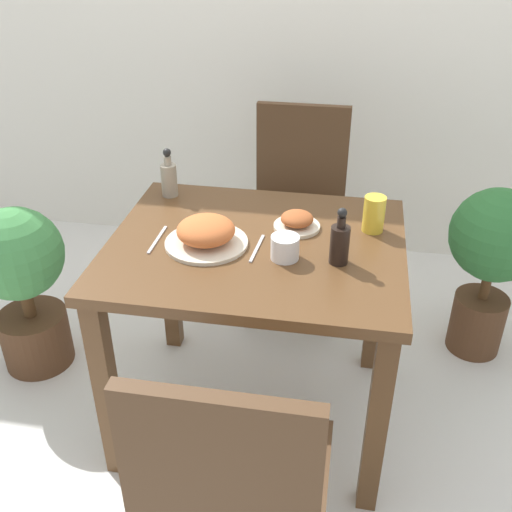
% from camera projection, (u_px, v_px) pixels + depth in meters
% --- Properties ---
extents(ground_plane, '(16.00, 16.00, 0.00)m').
position_uv_depth(ground_plane, '(256.00, 409.00, 2.24)').
color(ground_plane, silver).
extents(dining_table, '(0.92, 0.76, 0.72)m').
position_uv_depth(dining_table, '(256.00, 274.00, 1.93)').
color(dining_table, brown).
rests_on(dining_table, ground_plane).
extents(chair_near, '(0.42, 0.42, 0.90)m').
position_uv_depth(chair_near, '(233.00, 488.00, 1.34)').
color(chair_near, '#4C331E').
rests_on(chair_near, ground_plane).
extents(chair_far, '(0.42, 0.42, 0.90)m').
position_uv_depth(chair_far, '(298.00, 200.00, 2.60)').
color(chair_far, '#4C331E').
rests_on(chair_far, ground_plane).
extents(food_plate, '(0.26, 0.26, 0.09)m').
position_uv_depth(food_plate, '(206.00, 233.00, 1.83)').
color(food_plate, beige).
rests_on(food_plate, dining_table).
extents(side_plate, '(0.15, 0.15, 0.06)m').
position_uv_depth(side_plate, '(297.00, 221.00, 1.93)').
color(side_plate, beige).
rests_on(side_plate, dining_table).
extents(drink_cup, '(0.09, 0.09, 0.07)m').
position_uv_depth(drink_cup, '(285.00, 248.00, 1.77)').
color(drink_cup, white).
rests_on(drink_cup, dining_table).
extents(juice_glass, '(0.07, 0.07, 0.12)m').
position_uv_depth(juice_glass, '(374.00, 214.00, 1.90)').
color(juice_glass, gold).
rests_on(juice_glass, dining_table).
extents(sauce_bottle, '(0.06, 0.06, 0.18)m').
position_uv_depth(sauce_bottle, '(340.00, 242.00, 1.73)').
color(sauce_bottle, black).
rests_on(sauce_bottle, dining_table).
extents(condiment_bottle, '(0.06, 0.06, 0.18)m').
position_uv_depth(condiment_bottle, '(169.00, 178.00, 2.12)').
color(condiment_bottle, gray).
rests_on(condiment_bottle, dining_table).
extents(fork_utensil, '(0.01, 0.17, 0.00)m').
position_uv_depth(fork_utensil, '(157.00, 239.00, 1.88)').
color(fork_utensil, silver).
rests_on(fork_utensil, dining_table).
extents(spoon_utensil, '(0.02, 0.17, 0.00)m').
position_uv_depth(spoon_utensil, '(257.00, 248.00, 1.83)').
color(spoon_utensil, silver).
rests_on(spoon_utensil, dining_table).
extents(potted_plant_left, '(0.35, 0.35, 0.69)m').
position_uv_depth(potted_plant_left, '(22.00, 279.00, 2.27)').
color(potted_plant_left, '#51331E').
rests_on(potted_plant_left, ground_plane).
extents(potted_plant_right, '(0.36, 0.36, 0.72)m').
position_uv_depth(potted_plant_right, '(493.00, 254.00, 2.31)').
color(potted_plant_right, '#51331E').
rests_on(potted_plant_right, ground_plane).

